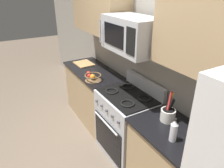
{
  "coord_description": "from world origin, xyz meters",
  "views": [
    {
      "loc": [
        1.91,
        -0.72,
        2.19
      ],
      "look_at": [
        -0.19,
        0.5,
        1.03
      ],
      "focal_mm": 33.67,
      "sensor_mm": 36.0,
      "label": 1
    }
  ],
  "objects_px": {
    "microwave": "(132,34)",
    "cutting_board": "(84,64)",
    "fruit_basket": "(93,77)",
    "apple_loose": "(89,73)",
    "range_oven": "(127,124)",
    "utensil_crock": "(168,114)",
    "bottle_vinegar": "(174,131)"
  },
  "relations": [
    {
      "from": "bottle_vinegar",
      "to": "apple_loose",
      "type": "bearing_deg",
      "value": -178.8
    },
    {
      "from": "utensil_crock",
      "to": "cutting_board",
      "type": "bearing_deg",
      "value": -177.8
    },
    {
      "from": "range_oven",
      "to": "microwave",
      "type": "distance_m",
      "value": 1.21
    },
    {
      "from": "range_oven",
      "to": "utensil_crock",
      "type": "height_order",
      "value": "utensil_crock"
    },
    {
      "from": "fruit_basket",
      "to": "cutting_board",
      "type": "height_order",
      "value": "fruit_basket"
    },
    {
      "from": "utensil_crock",
      "to": "range_oven",
      "type": "bearing_deg",
      "value": -174.31
    },
    {
      "from": "utensil_crock",
      "to": "bottle_vinegar",
      "type": "relative_size",
      "value": 1.4
    },
    {
      "from": "apple_loose",
      "to": "microwave",
      "type": "bearing_deg",
      "value": 11.61
    },
    {
      "from": "utensil_crock",
      "to": "apple_loose",
      "type": "height_order",
      "value": "utensil_crock"
    },
    {
      "from": "range_oven",
      "to": "bottle_vinegar",
      "type": "xyz_separation_m",
      "value": [
        0.89,
        -0.11,
        0.54
      ]
    },
    {
      "from": "cutting_board",
      "to": "utensil_crock",
      "type": "bearing_deg",
      "value": 2.2
    },
    {
      "from": "microwave",
      "to": "cutting_board",
      "type": "distance_m",
      "value": 1.57
    },
    {
      "from": "bottle_vinegar",
      "to": "microwave",
      "type": "bearing_deg",
      "value": 171.08
    },
    {
      "from": "fruit_basket",
      "to": "bottle_vinegar",
      "type": "bearing_deg",
      "value": 2.14
    },
    {
      "from": "apple_loose",
      "to": "cutting_board",
      "type": "xyz_separation_m",
      "value": [
        -0.51,
        0.14,
        -0.03
      ]
    },
    {
      "from": "utensil_crock",
      "to": "cutting_board",
      "type": "distance_m",
      "value": 2.01
    },
    {
      "from": "apple_loose",
      "to": "cutting_board",
      "type": "relative_size",
      "value": 0.2
    },
    {
      "from": "range_oven",
      "to": "microwave",
      "type": "bearing_deg",
      "value": 90.06
    },
    {
      "from": "microwave",
      "to": "bottle_vinegar",
      "type": "height_order",
      "value": "microwave"
    },
    {
      "from": "microwave",
      "to": "utensil_crock",
      "type": "bearing_deg",
      "value": 3.42
    },
    {
      "from": "fruit_basket",
      "to": "cutting_board",
      "type": "xyz_separation_m",
      "value": [
        -0.71,
        0.16,
        -0.04
      ]
    },
    {
      "from": "apple_loose",
      "to": "bottle_vinegar",
      "type": "bearing_deg",
      "value": 1.2
    },
    {
      "from": "microwave",
      "to": "range_oven",
      "type": "bearing_deg",
      "value": -89.94
    },
    {
      "from": "range_oven",
      "to": "bottle_vinegar",
      "type": "height_order",
      "value": "bottle_vinegar"
    },
    {
      "from": "range_oven",
      "to": "fruit_basket",
      "type": "relative_size",
      "value": 4.43
    },
    {
      "from": "microwave",
      "to": "apple_loose",
      "type": "relative_size",
      "value": 10.57
    },
    {
      "from": "microwave",
      "to": "bottle_vinegar",
      "type": "bearing_deg",
      "value": -8.92
    },
    {
      "from": "utensil_crock",
      "to": "cutting_board",
      "type": "height_order",
      "value": "utensil_crock"
    },
    {
      "from": "utensil_crock",
      "to": "bottle_vinegar",
      "type": "xyz_separation_m",
      "value": [
        0.25,
        -0.18,
        0.03
      ]
    },
    {
      "from": "microwave",
      "to": "cutting_board",
      "type": "relative_size",
      "value": 2.1
    },
    {
      "from": "range_oven",
      "to": "apple_loose",
      "type": "distance_m",
      "value": 0.99
    },
    {
      "from": "utensil_crock",
      "to": "bottle_vinegar",
      "type": "bearing_deg",
      "value": -35.0
    }
  ]
}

